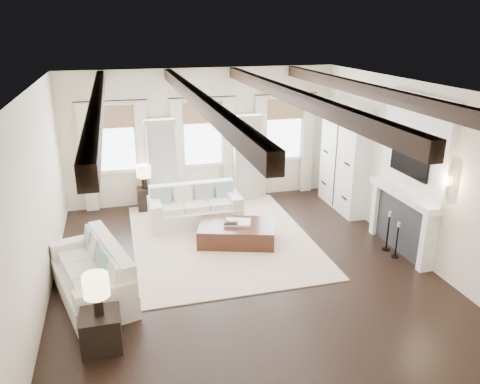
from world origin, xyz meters
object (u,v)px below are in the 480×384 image
object	(u,v)px
sofa_left	(95,275)
sofa_back	(195,208)
side_table_back	(146,199)
ottoman	(237,233)
side_table_front	(101,331)

from	to	relation	value
sofa_left	sofa_back	bearing A→B (deg)	50.65
sofa_back	sofa_left	bearing A→B (deg)	-129.35
side_table_back	sofa_left	bearing A→B (deg)	-106.56
side_table_back	sofa_back	bearing A→B (deg)	-46.33
sofa_left	side_table_back	size ratio (longest dim) A/B	4.06
sofa_left	ottoman	bearing A→B (deg)	25.67
sofa_back	ottoman	world-z (taller)	sofa_back
ottoman	side_table_front	xyz separation A→B (m)	(-2.57, -2.67, 0.07)
sofa_left	ottoman	world-z (taller)	sofa_left
sofa_back	ottoman	xyz separation A→B (m)	(0.64, -1.20, -0.14)
sofa_back	side_table_back	xyz separation A→B (m)	(-0.99, 1.04, -0.06)
sofa_back	side_table_front	distance (m)	4.32
ottoman	sofa_back	bearing A→B (deg)	136.16
side_table_front	sofa_left	bearing A→B (deg)	94.37
ottoman	side_table_front	size ratio (longest dim) A/B	2.85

